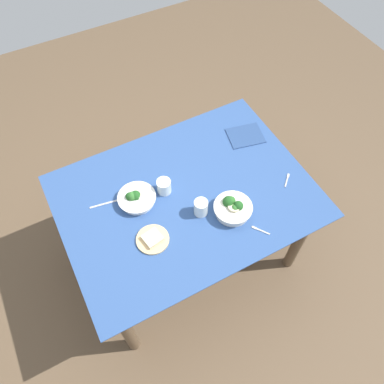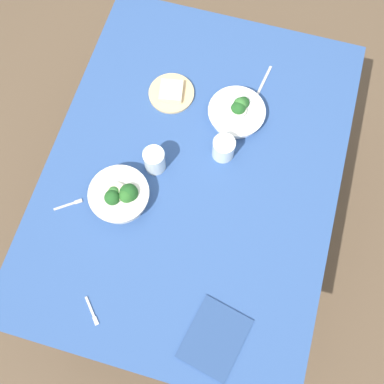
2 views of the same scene
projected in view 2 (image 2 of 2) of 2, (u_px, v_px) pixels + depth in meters
ground_plane at (193, 226)px, 2.39m from camera, size 6.00×6.00×0.00m
dining_table at (193, 181)px, 1.78m from camera, size 1.43×1.06×0.75m
broccoli_bowl_far at (120, 195)px, 1.60m from camera, size 0.22×0.22×0.10m
broccoli_bowl_near at (237, 112)px, 1.73m from camera, size 0.22×0.22×0.08m
bread_side_plate at (171, 93)px, 1.78m from camera, size 0.18×0.18×0.03m
water_glass_center at (224, 148)px, 1.66m from camera, size 0.08×0.08×0.09m
water_glass_side at (155, 160)px, 1.64m from camera, size 0.08×0.08×0.10m
fork_by_far_bowl at (70, 204)px, 1.63m from camera, size 0.07×0.09×0.00m
fork_by_near_bowl at (92, 312)px, 1.50m from camera, size 0.08×0.08×0.00m
table_knife_left at (262, 86)px, 1.80m from camera, size 0.20×0.04×0.00m
napkin_folded_upper at (215, 338)px, 1.48m from camera, size 0.25×0.22×0.01m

